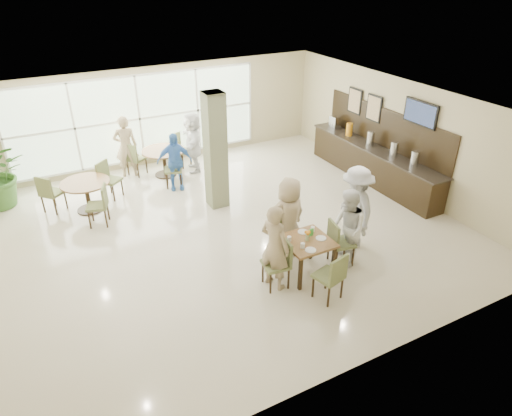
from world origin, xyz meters
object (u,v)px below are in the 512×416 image
main_table (307,245)px  adult_a (175,162)px  buffet_counter (373,161)px  teen_right (347,229)px  round_table_left (86,188)px  teen_far (289,216)px  teen_left (275,247)px  adult_standing (126,147)px  round_table_right (164,155)px  adult_b (193,142)px  teen_standing (356,208)px

main_table → adult_a: bearing=101.5°
buffet_counter → teen_right: bearing=-137.9°
round_table_left → adult_a: bearing=3.3°
teen_right → adult_a: size_ratio=1.05×
buffet_counter → teen_far: size_ratio=2.84×
teen_left → adult_standing: adult_standing is taller
main_table → buffet_counter: buffet_counter is taller
teen_right → adult_a: 5.13m
round_table_right → adult_a: adult_a is taller
main_table → adult_b: bearing=90.9°
main_table → adult_a: (-0.96, 4.71, 0.12)m
round_table_right → adult_b: 0.89m
round_table_right → teen_right: 6.04m
buffet_counter → teen_standing: 3.45m
main_table → teen_left: (-0.72, -0.03, 0.19)m
main_table → buffet_counter: 4.78m
teen_standing → adult_standing: size_ratio=1.04×
teen_far → adult_b: size_ratio=0.98×
main_table → round_table_right: bearing=99.5°
round_table_left → teen_far: bearing=-48.7°
teen_left → adult_a: (-0.24, 4.74, -0.07)m
round_table_right → adult_standing: size_ratio=0.69×
teen_left → teen_far: bearing=-65.2°
teen_right → adult_a: bearing=-140.7°
main_table → teen_far: bearing=83.2°
teen_left → adult_b: size_ratio=1.00×
teen_right → teen_standing: teen_standing is taller
teen_far → adult_a: teen_far is taller
round_table_left → teen_right: 6.20m
teen_right → adult_a: (-1.82, 4.79, -0.03)m
round_table_left → round_table_right: same height
round_table_left → adult_b: (3.13, 1.05, 0.26)m
teen_standing → teen_left: bearing=-64.0°
main_table → teen_right: bearing=-5.6°
buffet_counter → teen_far: buffet_counter is taller
teen_left → teen_standing: teen_standing is taller
main_table → adult_standing: bearing=106.9°
teen_far → teen_right: (0.77, -0.90, -0.03)m
adult_standing → round_table_left: bearing=59.2°
round_table_left → teen_far: teen_far is taller
round_table_right → adult_b: size_ratio=0.71×
main_table → teen_standing: teen_standing is taller
round_table_left → adult_standing: adult_standing is taller
round_table_left → adult_standing: (1.36, 1.53, 0.28)m
round_table_right → adult_a: size_ratio=0.78×
teen_left → teen_far: size_ratio=1.02×
teen_left → teen_right: 1.58m
teen_standing → adult_a: (-2.38, 4.33, -0.13)m
round_table_right → adult_b: adult_b is taller
buffet_counter → teen_left: size_ratio=2.79×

